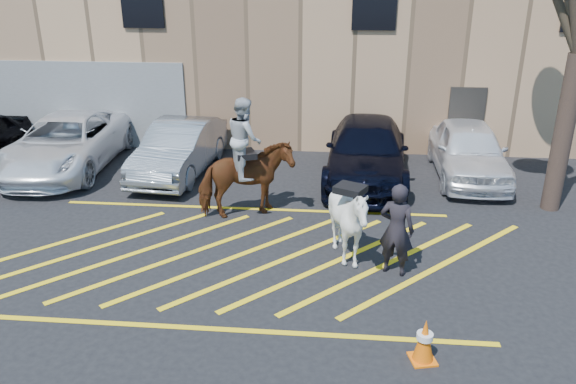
# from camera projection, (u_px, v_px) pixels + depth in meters

# --- Properties ---
(ground) EXTENTS (90.00, 90.00, 0.00)m
(ground) POSITION_uv_depth(u_px,v_px,m) (237.00, 250.00, 11.95)
(ground) COLOR black
(ground) RESTS_ON ground
(car_white_pickup) EXTENTS (2.84, 5.74, 1.56)m
(car_white_pickup) POSITION_uv_depth(u_px,v_px,m) (66.00, 143.00, 16.52)
(car_white_pickup) COLOR white
(car_white_pickup) RESTS_ON ground
(car_silver_sedan) EXTENTS (1.97, 4.66, 1.50)m
(car_silver_sedan) POSITION_uv_depth(u_px,v_px,m) (180.00, 148.00, 16.16)
(car_silver_sedan) COLOR gray
(car_silver_sedan) RESTS_ON ground
(car_blue_suv) EXTENTS (2.52, 5.58, 1.59)m
(car_blue_suv) POSITION_uv_depth(u_px,v_px,m) (367.00, 151.00, 15.78)
(car_blue_suv) COLOR black
(car_blue_suv) RESTS_ON ground
(car_white_suv) EXTENTS (1.94, 4.64, 1.57)m
(car_white_suv) POSITION_uv_depth(u_px,v_px,m) (468.00, 150.00, 15.88)
(car_white_suv) COLOR white
(car_white_suv) RESTS_ON ground
(handler) EXTENTS (0.80, 0.67, 1.87)m
(handler) POSITION_uv_depth(u_px,v_px,m) (397.00, 229.00, 10.76)
(handler) COLOR black
(handler) RESTS_ON ground
(warehouse) EXTENTS (32.42, 10.20, 7.30)m
(warehouse) POSITION_uv_depth(u_px,v_px,m) (288.00, 21.00, 21.66)
(warehouse) COLOR tan
(warehouse) RESTS_ON ground
(hatching_zone) EXTENTS (12.60, 5.12, 0.01)m
(hatching_zone) POSITION_uv_depth(u_px,v_px,m) (235.00, 257.00, 11.67)
(hatching_zone) COLOR yellow
(hatching_zone) RESTS_ON ground
(mounted_bay) EXTENTS (2.41, 1.78, 2.90)m
(mounted_bay) POSITION_uv_depth(u_px,v_px,m) (245.00, 170.00, 13.17)
(mounted_bay) COLOR #602916
(mounted_bay) RESTS_ON ground
(saddled_white) EXTENTS (2.01, 2.09, 1.78)m
(saddled_white) POSITION_uv_depth(u_px,v_px,m) (349.00, 221.00, 11.19)
(saddled_white) COLOR white
(saddled_white) RESTS_ON ground
(traffic_cone) EXTENTS (0.46, 0.46, 0.73)m
(traffic_cone) POSITION_uv_depth(u_px,v_px,m) (424.00, 340.00, 8.49)
(traffic_cone) COLOR orange
(traffic_cone) RESTS_ON ground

